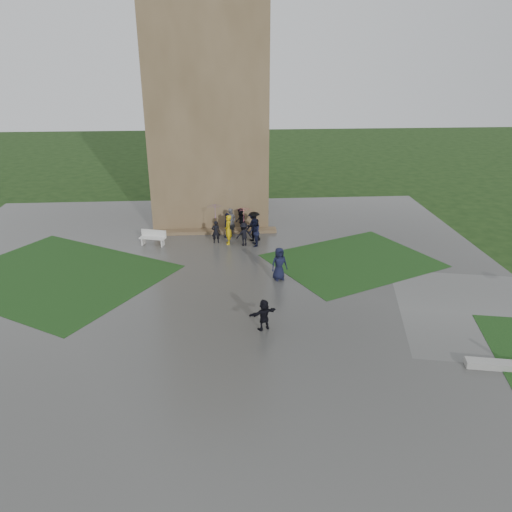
{
  "coord_description": "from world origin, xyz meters",
  "views": [
    {
      "loc": [
        0.84,
        -21.99,
        11.59
      ],
      "look_at": [
        2.59,
        3.29,
        1.2
      ],
      "focal_mm": 35.0,
      "sensor_mm": 36.0,
      "label": 1
    }
  ],
  "objects": [
    {
      "name": "bench",
      "position": [
        -3.69,
        8.54,
        0.52
      ],
      "size": [
        1.75,
        0.96,
        0.97
      ],
      "rotation": [
        0.0,
        0.0,
        -0.27
      ],
      "color": "silver",
      "rests_on": "plaza"
    },
    {
      "name": "ground",
      "position": [
        0.0,
        0.0,
        0.0
      ],
      "size": [
        120.0,
        120.0,
        0.0
      ],
      "primitive_type": "plane",
      "color": "black"
    },
    {
      "name": "lawn_inset_left",
      "position": [
        -8.5,
        4.0,
        0.03
      ],
      "size": [
        14.1,
        13.46,
        0.01
      ],
      "primitive_type": "cube",
      "rotation": [
        0.0,
        0.0,
        -0.56
      ],
      "color": "#143412",
      "rests_on": "plaza"
    },
    {
      "name": "lawn_inset_right",
      "position": [
        8.5,
        5.0,
        0.03
      ],
      "size": [
        11.12,
        10.15,
        0.01
      ],
      "primitive_type": "cube",
      "rotation": [
        0.0,
        0.0,
        0.44
      ],
      "color": "#143412",
      "rests_on": "plaza"
    },
    {
      "name": "tower_plinth",
      "position": [
        0.0,
        10.6,
        0.13
      ],
      "size": [
        9.0,
        0.8,
        0.22
      ],
      "primitive_type": "cube",
      "color": "brown",
      "rests_on": "plaza"
    },
    {
      "name": "tower",
      "position": [
        0.0,
        15.0,
        9.0
      ],
      "size": [
        8.0,
        8.0,
        18.0
      ],
      "primitive_type": "cube",
      "color": "brown",
      "rests_on": "ground"
    },
    {
      "name": "plaza",
      "position": [
        0.0,
        2.0,
        0.01
      ],
      "size": [
        34.0,
        34.0,
        0.02
      ],
      "primitive_type": "cube",
      "color": "#3A3A38",
      "rests_on": "ground"
    },
    {
      "name": "visitor_cluster",
      "position": [
        1.91,
        8.9,
        1.2
      ],
      "size": [
        3.63,
        3.3,
        2.61
      ],
      "color": "black",
      "rests_on": "plaza"
    },
    {
      "name": "pedestrian_near",
      "position": [
        2.54,
        -2.52,
        0.75
      ],
      "size": [
        1.43,
        1.0,
        1.46
      ],
      "primitive_type": "imported",
      "rotation": [
        0.0,
        0.0,
        3.57
      ],
      "color": "black",
      "rests_on": "plaza"
    },
    {
      "name": "pedestrian_mid",
      "position": [
        3.82,
        2.72,
        0.94
      ],
      "size": [
        1.04,
        0.85,
        1.84
      ],
      "primitive_type": "imported",
      "rotation": [
        0.0,
        0.0,
        0.3
      ],
      "color": "black",
      "rests_on": "plaza"
    }
  ]
}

